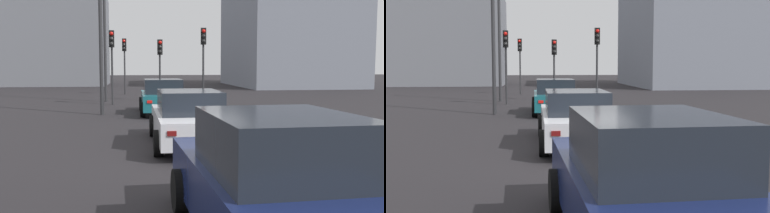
# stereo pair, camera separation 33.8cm
# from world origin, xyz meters

# --- Properties ---
(ground_plane) EXTENTS (160.00, 160.00, 0.20)m
(ground_plane) POSITION_xyz_m (0.00, 0.00, -0.10)
(ground_plane) COLOR black
(car_teal_lead) EXTENTS (4.49, 2.04, 1.53)m
(car_teal_lead) POSITION_xyz_m (8.95, 0.19, 0.74)
(car_teal_lead) COLOR #19606B
(car_teal_lead) RESTS_ON ground_plane
(car_white_second) EXTENTS (4.83, 2.01, 1.48)m
(car_white_second) POSITION_xyz_m (1.20, -0.01, 0.72)
(car_white_second) COLOR silver
(car_white_second) RESTS_ON ground_plane
(car_navy_third) EXTENTS (4.71, 2.14, 1.63)m
(car_navy_third) POSITION_xyz_m (-5.62, -0.17, 0.78)
(car_navy_third) COLOR #141E4C
(car_navy_third) RESTS_ON ground_plane
(traffic_light_near_left) EXTENTS (0.33, 0.30, 4.02)m
(traffic_light_near_left) POSITION_xyz_m (21.71, 2.12, 2.90)
(traffic_light_near_left) COLOR #2D2D30
(traffic_light_near_left) RESTS_ON ground_plane
(traffic_light_near_right) EXTENTS (0.32, 0.28, 3.98)m
(traffic_light_near_right) POSITION_xyz_m (13.52, 2.60, 2.86)
(traffic_light_near_right) COLOR #2D2D30
(traffic_light_near_right) RESTS_ON ground_plane
(traffic_light_far_left) EXTENTS (0.33, 0.30, 3.64)m
(traffic_light_far_left) POSITION_xyz_m (15.71, -0.10, 2.63)
(traffic_light_far_left) COLOR #2D2D30
(traffic_light_far_left) RESTS_ON ground_plane
(traffic_light_far_right) EXTENTS (0.32, 0.29, 4.15)m
(traffic_light_far_right) POSITION_xyz_m (13.38, -2.34, 2.98)
(traffic_light_far_right) COLOR #2D2D30
(traffic_light_far_right) RESTS_ON ground_plane
(street_lamp_kerbside) EXTENTS (0.56, 0.36, 9.08)m
(street_lamp_kerbside) POSITION_xyz_m (15.55, 3.09, 5.22)
(street_lamp_kerbside) COLOR #2D2D30
(street_lamp_kerbside) RESTS_ON ground_plane
(street_lamp_far) EXTENTS (0.56, 0.36, 8.13)m
(street_lamp_far) POSITION_xyz_m (8.72, 2.82, 4.73)
(street_lamp_far) COLOR #2D2D30
(street_lamp_far) RESTS_ON ground_plane
(building_facade_left) EXTENTS (15.44, 10.55, 12.67)m
(building_facade_left) POSITION_xyz_m (32.98, -14.00, 6.34)
(building_facade_left) COLOR gray
(building_facade_left) RESTS_ON ground_plane
(building_facade_center) EXTENTS (8.66, 11.50, 9.32)m
(building_facade_center) POSITION_xyz_m (37.57, 10.00, 4.66)
(building_facade_center) COLOR slate
(building_facade_center) RESTS_ON ground_plane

